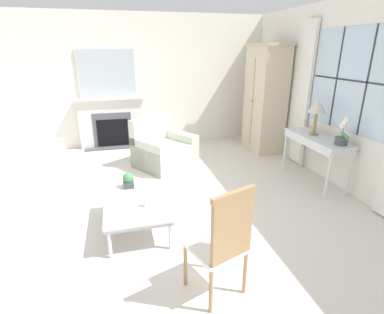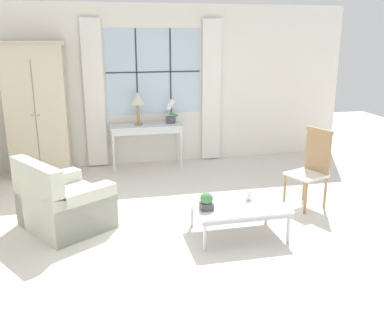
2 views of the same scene
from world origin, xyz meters
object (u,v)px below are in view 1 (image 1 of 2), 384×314
(table_lamp, at_px, (317,108))
(armchair_upholstered, at_px, (164,151))
(armoire, at_px, (265,99))
(side_chair_wooden, at_px, (224,239))
(potted_plant_small, at_px, (128,180))
(console_table, at_px, (317,142))
(potted_orchid, at_px, (343,133))
(fireplace, at_px, (112,117))
(pillar_candle, at_px, (146,202))
(coffee_table, at_px, (136,204))

(table_lamp, relative_size, armchair_upholstered, 0.45)
(armoire, height_order, armchair_upholstered, armoire)
(side_chair_wooden, height_order, potted_plant_small, side_chair_wooden)
(console_table, relative_size, potted_orchid, 2.96)
(fireplace, bearing_deg, pillar_candle, 5.89)
(coffee_table, bearing_deg, armchair_upholstered, 162.22)
(fireplace, distance_m, armoire, 3.31)
(table_lamp, distance_m, armchair_upholstered, 2.73)
(potted_orchid, bearing_deg, console_table, -171.39)
(armchair_upholstered, height_order, side_chair_wooden, side_chair_wooden)
(console_table, xyz_separation_m, side_chair_wooden, (1.98, -2.28, -0.08))
(table_lamp, bearing_deg, side_chair_wooden, -47.39)
(potted_orchid, relative_size, coffee_table, 0.39)
(console_table, distance_m, coffee_table, 3.03)
(potted_orchid, bearing_deg, armoire, -177.16)
(armoire, xyz_separation_m, console_table, (1.77, 0.04, -0.42))
(table_lamp, distance_m, pillar_candle, 3.11)
(fireplace, height_order, side_chair_wooden, fireplace)
(fireplace, relative_size, armoire, 0.96)
(table_lamp, bearing_deg, potted_orchid, 5.29)
(console_table, bearing_deg, side_chair_wooden, -49.03)
(pillar_candle, bearing_deg, fireplace, -174.11)
(side_chair_wooden, xyz_separation_m, potted_plant_small, (-1.66, -0.71, -0.12))
(coffee_table, distance_m, pillar_candle, 0.21)
(fireplace, relative_size, armchair_upholstered, 1.66)
(console_table, xyz_separation_m, coffee_table, (0.72, -2.92, -0.34))
(table_lamp, xyz_separation_m, armchair_upholstered, (-1.17, -2.29, -0.92))
(coffee_table, bearing_deg, fireplace, -175.55)
(armchair_upholstered, xyz_separation_m, side_chair_wooden, (3.27, -0.00, 0.30))
(armchair_upholstered, bearing_deg, table_lamp, 63.03)
(potted_orchid, bearing_deg, armchair_upholstered, -126.62)
(armoire, xyz_separation_m, potted_orchid, (2.22, 0.11, -0.16))
(console_table, relative_size, armchair_upholstered, 0.99)
(armoire, bearing_deg, armchair_upholstered, -77.96)
(console_table, height_order, potted_plant_small, console_table)
(armoire, distance_m, side_chair_wooden, 4.40)
(potted_orchid, xyz_separation_m, pillar_candle, (0.43, -2.89, -0.51))
(armchair_upholstered, relative_size, side_chair_wooden, 1.18)
(coffee_table, bearing_deg, potted_plant_small, -171.03)
(coffee_table, bearing_deg, armoire, 130.88)
(potted_plant_small, relative_size, pillar_candle, 1.59)
(table_lamp, relative_size, pillar_candle, 4.47)
(console_table, height_order, armchair_upholstered, armchair_upholstered)
(table_lamp, bearing_deg, coffee_table, -73.84)
(table_lamp, bearing_deg, console_table, -6.19)
(potted_plant_small, bearing_deg, armoire, 125.33)
(console_table, xyz_separation_m, armchair_upholstered, (-1.30, -2.28, -0.39))
(armchair_upholstered, height_order, potted_plant_small, armchair_upholstered)
(side_chair_wooden, bearing_deg, coffee_table, -152.89)
(potted_orchid, distance_m, coffee_table, 3.06)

